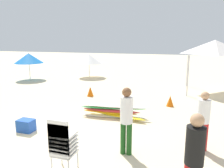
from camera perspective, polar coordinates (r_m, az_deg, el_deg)
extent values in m
plane|color=beige|center=(6.61, -20.42, -15.46)|extent=(80.00, 80.00, 0.00)
cube|color=white|center=(5.22, -12.28, -17.14)|extent=(0.48, 0.48, 0.04)
cube|color=white|center=(4.96, -13.70, -16.20)|extent=(0.48, 0.04, 0.40)
cube|color=white|center=(5.18, -12.32, -16.26)|extent=(0.48, 0.48, 0.04)
cube|color=white|center=(4.92, -13.76, -15.27)|extent=(0.48, 0.04, 0.40)
cube|color=white|center=(5.14, -12.37, -15.37)|extent=(0.48, 0.48, 0.04)
cube|color=white|center=(4.88, -13.81, -14.32)|extent=(0.48, 0.04, 0.40)
cube|color=white|center=(5.10, -12.41, -14.47)|extent=(0.48, 0.48, 0.04)
cube|color=white|center=(4.85, -13.86, -13.36)|extent=(0.48, 0.04, 0.40)
cube|color=white|center=(5.06, -12.46, -13.55)|extent=(0.48, 0.48, 0.04)
cube|color=white|center=(4.81, -13.91, -12.39)|extent=(0.48, 0.04, 0.40)
cube|color=white|center=(5.02, -12.50, -12.62)|extent=(0.48, 0.48, 0.04)
cube|color=white|center=(4.77, -13.97, -11.40)|extent=(0.48, 0.04, 0.40)
cylinder|color=white|center=(5.40, -8.96, -18.75)|extent=(0.04, 0.04, 0.42)
cylinder|color=white|center=(5.59, -13.00, -17.84)|extent=(0.04, 0.04, 0.42)
cylinder|color=white|center=(5.28, -15.47, -19.82)|extent=(0.04, 0.04, 0.42)
ellipsoid|color=white|center=(8.45, 0.56, -8.40)|extent=(2.50, 0.64, 0.08)
ellipsoid|color=yellow|center=(8.37, 0.96, -8.03)|extent=(2.42, 0.77, 0.08)
ellipsoid|color=yellow|center=(8.41, -0.59, -7.34)|extent=(2.12, 0.40, 0.08)
ellipsoid|color=red|center=(8.33, -0.27, -6.95)|extent=(2.22, 0.44, 0.08)
ellipsoid|color=green|center=(8.40, 0.26, -6.23)|extent=(2.49, 0.71, 0.08)
ellipsoid|color=white|center=(8.30, 0.60, -5.87)|extent=(2.50, 0.51, 0.08)
cylinder|color=#194C19|center=(5.81, 2.91, -13.90)|extent=(0.14, 0.14, 0.86)
cylinder|color=#194C19|center=(5.78, 4.49, -14.08)|extent=(0.14, 0.14, 0.86)
cylinder|color=white|center=(5.51, 3.80, -6.76)|extent=(0.32, 0.32, 0.68)
sphere|color=brown|center=(5.38, 3.87, -2.15)|extent=(0.23, 0.23, 0.23)
cylinder|color=red|center=(6.44, 21.62, -12.47)|extent=(0.14, 0.14, 0.78)
cylinder|color=red|center=(6.45, 23.07, -12.53)|extent=(0.14, 0.14, 0.78)
cylinder|color=white|center=(6.20, 22.84, -6.54)|extent=(0.32, 0.32, 0.62)
sphere|color=tan|center=(6.09, 23.14, -2.81)|extent=(0.21, 0.21, 0.21)
cylinder|color=black|center=(4.05, 20.87, -14.78)|extent=(0.32, 0.32, 0.67)
sphere|color=tan|center=(3.88, 21.35, -8.80)|extent=(0.23, 0.23, 0.23)
cylinder|color=#B2B2B7|center=(12.03, 19.20, 2.03)|extent=(0.05, 0.05, 2.14)
cylinder|color=#B2B2B7|center=(14.60, 19.06, 3.61)|extent=(0.05, 0.05, 2.14)
pyramid|color=silver|center=(13.28, 25.21, 8.72)|extent=(2.60, 2.60, 0.76)
cylinder|color=beige|center=(17.27, -20.76, 4.30)|extent=(0.04, 0.04, 1.94)
cone|color=blue|center=(17.21, -20.90, 6.32)|extent=(2.07, 2.07, 0.72)
cylinder|color=beige|center=(17.30, -5.96, 4.77)|extent=(0.04, 0.04, 1.81)
cone|color=white|center=(17.24, -5.99, 6.55)|extent=(2.07, 2.07, 0.72)
cone|color=orange|center=(11.49, -5.68, -1.97)|extent=(0.35, 0.35, 0.50)
cone|color=orange|center=(10.08, 14.91, -4.31)|extent=(0.33, 0.33, 0.47)
cube|color=blue|center=(7.70, -21.51, -10.02)|extent=(0.51, 0.37, 0.39)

